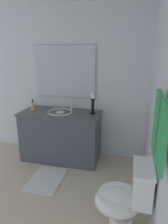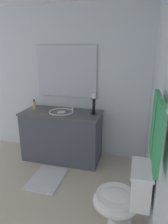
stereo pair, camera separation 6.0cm
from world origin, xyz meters
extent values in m
cube|color=beige|center=(0.00, 0.00, -0.01)|extent=(2.81, 2.87, 0.02)
cube|color=silver|center=(0.00, 1.44, 1.23)|extent=(2.81, 0.04, 2.45)
cube|color=silver|center=(-1.41, 0.00, 1.23)|extent=(0.04, 2.87, 2.45)
cube|color=#474C56|center=(-1.08, 0.06, 0.39)|extent=(0.55, 1.24, 0.78)
cube|color=#4C4C4C|center=(-1.08, 0.06, 0.80)|extent=(0.58, 1.27, 0.03)
sphere|color=black|center=(-1.18, -0.57, 0.43)|extent=(0.02, 0.02, 0.02)
sphere|color=black|center=(-0.98, -0.57, 0.43)|extent=(0.02, 0.02, 0.02)
ellipsoid|color=white|center=(-1.08, 0.06, 0.77)|extent=(0.38, 0.30, 0.11)
torus|color=white|center=(-1.08, 0.06, 0.82)|extent=(0.40, 0.40, 0.02)
cylinder|color=silver|center=(-1.08, 0.25, 0.88)|extent=(0.02, 0.02, 0.14)
cube|color=silver|center=(-1.36, 0.06, 1.43)|extent=(0.02, 1.01, 0.82)
cylinder|color=black|center=(-1.13, 0.58, 0.82)|extent=(0.09, 0.09, 0.01)
cylinder|color=black|center=(-1.13, 0.58, 0.93)|extent=(0.04, 0.04, 0.23)
cylinder|color=black|center=(-1.13, 0.58, 1.05)|extent=(0.08, 0.08, 0.01)
cylinder|color=white|center=(-1.13, 0.58, 1.10)|extent=(0.06, 0.06, 0.08)
cylinder|color=#E5B259|center=(-1.09, -0.41, 0.88)|extent=(0.06, 0.06, 0.14)
cylinder|color=black|center=(-1.09, -0.41, 0.97)|extent=(0.02, 0.02, 0.04)
cylinder|color=white|center=(0.13, 1.14, 0.09)|extent=(0.24, 0.24, 0.18)
ellipsoid|color=white|center=(0.13, 1.09, 0.32)|extent=(0.38, 0.46, 0.24)
cylinder|color=white|center=(0.13, 1.09, 0.40)|extent=(0.39, 0.39, 0.03)
cube|color=white|center=(0.13, 1.31, 0.56)|extent=(0.36, 0.17, 0.32)
cube|color=white|center=(0.13, 1.31, 0.73)|extent=(0.38, 0.19, 0.03)
cylinder|color=silver|center=(0.40, 1.38, 1.44)|extent=(0.63, 0.02, 0.02)
cube|color=#389E59|center=(0.25, 1.36, 1.21)|extent=(0.23, 0.03, 0.50)
cube|color=#389E59|center=(0.56, 1.36, 1.23)|extent=(0.22, 0.03, 0.46)
cube|color=silver|center=(-0.46, 0.06, 0.01)|extent=(0.60, 0.44, 0.02)
camera|label=1|loc=(1.79, 1.16, 1.74)|focal=32.17mm
camera|label=2|loc=(1.78, 1.22, 1.74)|focal=32.17mm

